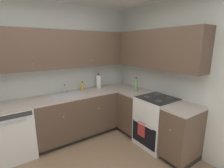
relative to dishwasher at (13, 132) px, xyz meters
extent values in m
cube|color=silver|center=(0.67, 0.33, 0.87)|extent=(3.78, 0.05, 2.62)
cube|color=silver|center=(2.53, -1.43, 0.87)|extent=(0.05, 3.56, 2.62)
cube|color=white|center=(0.00, 0.00, 0.00)|extent=(0.60, 0.60, 0.88)
cube|color=#333333|center=(0.00, -0.30, 0.39)|extent=(0.55, 0.01, 0.07)
cube|color=silver|center=(0.00, -0.32, 0.32)|extent=(0.36, 0.02, 0.02)
cube|color=brown|center=(1.11, 0.00, 0.04)|extent=(1.60, 0.60, 0.79)
cube|color=black|center=(1.11, 0.03, -0.39)|extent=(1.60, 0.54, 0.09)
sphere|color=tan|center=(0.75, -0.31, 0.19)|extent=(0.02, 0.02, 0.02)
sphere|color=tan|center=(1.46, -0.31, 0.19)|extent=(0.02, 0.02, 0.02)
cube|color=#B7A89E|center=(1.10, 0.00, 0.46)|extent=(2.81, 0.60, 0.03)
cube|color=brown|center=(2.21, -0.54, 0.04)|extent=(0.60, 0.49, 0.79)
cube|color=black|center=(2.24, -0.54, -0.39)|extent=(0.54, 0.49, 0.09)
cube|color=brown|center=(2.21, -1.64, 0.04)|extent=(0.60, 0.43, 0.79)
cube|color=black|center=(2.24, -1.64, -0.39)|extent=(0.54, 0.43, 0.09)
sphere|color=tan|center=(1.90, -1.64, 0.19)|extent=(0.02, 0.02, 0.02)
cube|color=#B7A89E|center=(2.21, -0.54, 0.46)|extent=(0.60, 0.49, 0.03)
cube|color=#B7A89E|center=(2.21, -1.64, 0.46)|extent=(0.60, 0.43, 0.03)
cube|color=white|center=(2.23, -1.11, 0.02)|extent=(0.64, 0.62, 0.91)
cube|color=black|center=(1.90, -1.11, -0.15)|extent=(0.02, 0.55, 0.38)
cube|color=silver|center=(1.88, -1.11, 0.06)|extent=(0.02, 0.43, 0.02)
cube|color=black|center=(2.23, -1.11, 0.48)|extent=(0.59, 0.60, 0.01)
cube|color=white|center=(2.53, -1.11, 0.55)|extent=(0.03, 0.60, 0.15)
cylinder|color=#4C4C4C|center=(2.09, -1.24, 0.49)|extent=(0.11, 0.11, 0.01)
cylinder|color=#4C4C4C|center=(2.09, -0.97, 0.49)|extent=(0.11, 0.11, 0.01)
cylinder|color=#4C4C4C|center=(2.37, -1.24, 0.49)|extent=(0.11, 0.11, 0.01)
cylinder|color=#4C4C4C|center=(2.37, -0.97, 0.49)|extent=(0.11, 0.11, 0.01)
cube|color=#B23333|center=(1.88, -1.08, -0.05)|extent=(0.02, 0.17, 0.26)
cube|color=brown|center=(0.94, 0.14, 1.33)|extent=(2.49, 0.32, 0.69)
sphere|color=tan|center=(0.40, -0.03, 1.11)|extent=(0.02, 0.02, 0.02)
sphere|color=tan|center=(1.49, -0.03, 1.11)|extent=(0.02, 0.02, 0.02)
cube|color=brown|center=(2.35, -0.75, 1.33)|extent=(0.32, 2.11, 0.69)
cube|color=#B7B7BC|center=(0.96, -0.03, 0.48)|extent=(0.62, 0.40, 0.01)
cube|color=gray|center=(0.96, -0.03, 0.43)|extent=(0.57, 0.36, 0.09)
cube|color=#99999E|center=(0.96, -0.03, 0.44)|extent=(0.02, 0.35, 0.06)
cylinder|color=silver|center=(0.96, 0.20, 0.57)|extent=(0.02, 0.02, 0.19)
cylinder|color=silver|center=(0.96, 0.13, 0.65)|extent=(0.02, 0.15, 0.02)
cylinder|color=silver|center=(1.01, 0.20, 0.50)|extent=(0.02, 0.02, 0.06)
cylinder|color=gold|center=(1.35, 0.18, 0.55)|extent=(0.05, 0.05, 0.16)
cylinder|color=#262626|center=(1.35, 0.18, 0.65)|extent=(0.02, 0.02, 0.03)
cylinder|color=white|center=(1.74, 0.16, 0.61)|extent=(0.11, 0.11, 0.28)
cylinder|color=#3F3F3F|center=(1.74, 0.16, 0.63)|extent=(0.02, 0.02, 0.34)
cylinder|color=#729E66|center=(2.21, -0.54, 0.61)|extent=(0.07, 0.07, 0.27)
cylinder|color=black|center=(2.21, -0.54, 0.76)|extent=(0.04, 0.04, 0.02)
camera|label=1|loc=(-0.06, -2.99, 1.41)|focal=26.67mm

